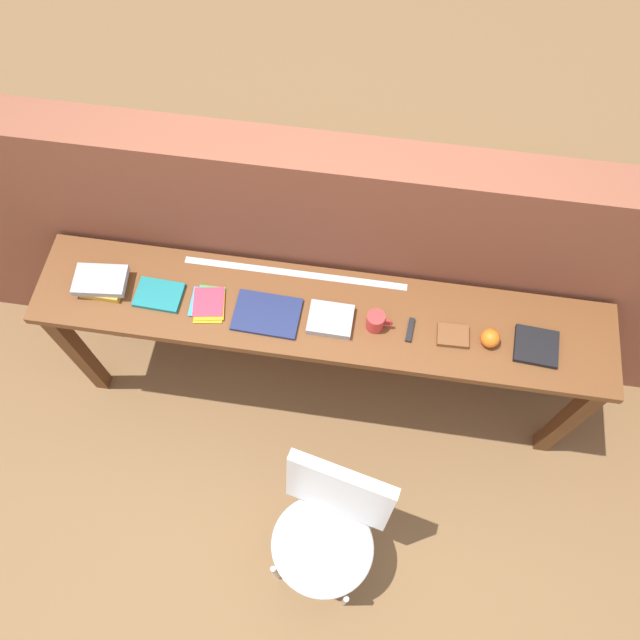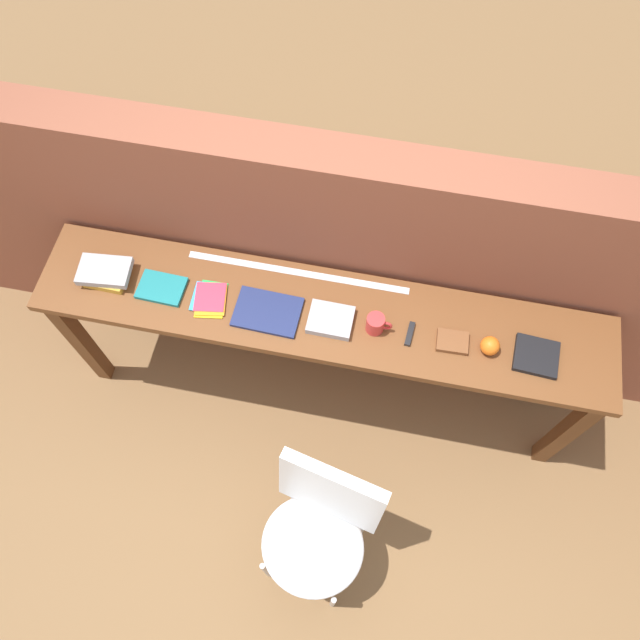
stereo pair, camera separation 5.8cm
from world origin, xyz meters
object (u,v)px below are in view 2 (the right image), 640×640
Objects in this scene: chair_white_moulded at (319,527)px; mug at (376,324)px; leather_journal_brown at (452,342)px; book_repair_rightmost at (536,356)px; book_open_centre at (267,312)px; pamphlet_pile_colourful at (210,299)px; sports_ball_small at (490,346)px; book_stack_leftmost at (106,273)px; magazine_cycling at (162,288)px; multitool_folded at (410,334)px.

chair_white_moulded is 0.88m from mug.
leather_journal_brown is at bearing -0.61° from mug.
chair_white_moulded is at bearing -130.41° from book_repair_rightmost.
mug reaches higher than book_open_centre.
pamphlet_pile_colourful is 1.19m from sports_ball_small.
chair_white_moulded is at bearing -96.24° from mug.
book_stack_leftmost is at bearing 177.34° from pamphlet_pile_colourful.
leather_journal_brown is (1.26, -0.01, 0.00)m from magazine_cycling.
book_stack_leftmost reaches higher than leather_journal_brown.
pamphlet_pile_colourful is at bearing 178.33° from book_open_centre.
multitool_folded reaches higher than pamphlet_pile_colourful.
book_repair_rightmost is (1.86, -0.02, -0.02)m from book_stack_leftmost.
book_repair_rightmost is at bearing 1.62° from magazine_cycling.
multitool_folded is 0.62× the size of book_repair_rightmost.
pamphlet_pile_colourful is at bearing -2.66° from book_stack_leftmost.
leather_journal_brown is (0.79, 0.01, 0.00)m from book_open_centre.
mug is (0.72, 0.00, 0.04)m from pamphlet_pile_colourful.
book_stack_leftmost is 0.47m from pamphlet_pile_colourful.
sports_ball_small is (1.41, -0.01, 0.03)m from magazine_cycling.
book_repair_rightmost is at bearing -0.20° from mug.
magazine_cycling is at bearing 179.40° from sports_ball_small.
book_stack_leftmost is at bearing -177.17° from book_repair_rightmost.
sports_ball_small is at bearing 2.38° from book_open_centre.
magazine_cycling is at bearing -2.95° from book_stack_leftmost.
chair_white_moulded is 6.86× the size of leather_journal_brown.
leather_journal_brown is at bearing 179.06° from sports_ball_small.
mug is at bearing 1.48° from magazine_cycling.
sports_ball_small is (0.47, -0.01, -0.00)m from mug.
book_stack_leftmost is 0.73m from book_open_centre.
magazine_cycling is 1.80× the size of multitool_folded.
multitool_folded is (0.23, 0.78, 0.36)m from chair_white_moulded.
leather_journal_brown is at bearing -176.23° from book_repair_rightmost.
mug reaches higher than leather_journal_brown.
pamphlet_pile_colourful is 0.26m from book_open_centre.
sports_ball_small is (0.15, -0.00, 0.03)m from leather_journal_brown.
book_stack_leftmost is 2.93× the size of sports_ball_small.
book_repair_rightmost is (0.75, 0.78, 0.37)m from chair_white_moulded.
pamphlet_pile_colourful is 1.46× the size of leather_journal_brown.
magazine_cycling is 1.53× the size of leather_journal_brown.
chair_white_moulded is at bearing -106.50° from multitool_folded.
book_open_centre is (0.48, -0.02, -0.00)m from magazine_cycling.
book_open_centre is 3.48× the size of sports_ball_small.
sports_ball_small is at bearing -0.28° from pamphlet_pile_colourful.
book_stack_leftmost is at bearing 179.04° from sports_ball_small.
magazine_cycling is 0.22m from pamphlet_pile_colourful.
book_repair_rightmost is (1.13, 0.01, 0.00)m from book_open_centre.
book_repair_rightmost is (0.67, -0.00, -0.03)m from mug.
book_open_centre is at bearing -0.91° from magazine_cycling.
mug is at bearing 0.00° from pamphlet_pile_colourful.
magazine_cycling is 2.48× the size of sports_ball_small.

